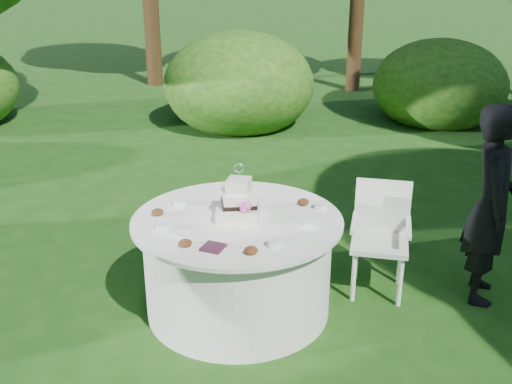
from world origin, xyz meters
TOP-DOWN VIEW (x-y plane):
  - ground at (0.00, 0.00)m, footprint 80.00×80.00m
  - napkins at (0.06, -0.51)m, footprint 0.14×0.14m
  - feather_plume at (-0.23, -0.45)m, footprint 0.48×0.07m
  - guest at (1.72, 0.94)m, footprint 0.44×0.62m
  - table at (0.00, 0.00)m, footprint 1.56×1.56m
  - cake at (0.01, 0.02)m, footprint 0.38×0.38m
  - chair at (0.92, 0.75)m, footprint 0.52×0.51m
  - votives at (0.04, 0.06)m, footprint 1.15×0.97m
  - petal_cups at (-0.00, -0.20)m, footprint 1.03×1.07m

SIDE VIEW (x-z plane):
  - ground at x=0.00m, z-range 0.00..0.00m
  - table at x=0.00m, z-range 0.00..0.77m
  - chair at x=0.92m, z-range 0.07..0.97m
  - feather_plume at x=-0.23m, z-range 0.77..0.78m
  - napkins at x=0.06m, z-range 0.77..0.79m
  - guest at x=1.72m, z-range 0.00..1.58m
  - votives at x=0.04m, z-range 0.77..0.81m
  - petal_cups at x=0.00m, z-range 0.77..0.82m
  - cake at x=0.01m, z-range 0.67..1.10m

